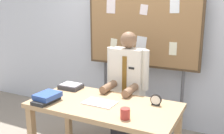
{
  "coord_description": "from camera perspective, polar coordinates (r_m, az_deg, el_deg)",
  "views": [
    {
      "loc": [
        1.22,
        -2.24,
        1.75
      ],
      "look_at": [
        0.0,
        0.19,
        1.08
      ],
      "focal_mm": 41.72,
      "sensor_mm": 36.0,
      "label": 1
    }
  ],
  "objects": [
    {
      "name": "back_wall",
      "position": [
        3.76,
        7.63,
        7.58
      ],
      "size": [
        6.4,
        0.08,
        2.7
      ],
      "primitive_type": "cube",
      "color": "silver",
      "rests_on": "ground_plane"
    },
    {
      "name": "desk",
      "position": [
        2.78,
        -1.79,
        -9.71
      ],
      "size": [
        1.55,
        0.78,
        0.73
      ],
      "color": "tan",
      "rests_on": "ground_plane"
    },
    {
      "name": "person",
      "position": [
        3.3,
        3.4,
        -5.49
      ],
      "size": [
        0.55,
        0.56,
        1.42
      ],
      "color": "#2D2D33",
      "rests_on": "ground_plane"
    },
    {
      "name": "bulletin_board",
      "position": [
        3.56,
        6.57,
        8.46
      ],
      "size": [
        1.59,
        0.09,
        2.0
      ],
      "color": "#4C3823",
      "rests_on": "ground_plane"
    },
    {
      "name": "book_stack",
      "position": [
        2.86,
        -14.07,
        -6.49
      ],
      "size": [
        0.22,
        0.3,
        0.09
      ],
      "color": "#262626",
      "rests_on": "desk"
    },
    {
      "name": "open_notebook",
      "position": [
        2.75,
        -2.75,
        -7.84
      ],
      "size": [
        0.34,
        0.21,
        0.01
      ],
      "primitive_type": "cube",
      "rotation": [
        0.0,
        0.0,
        -0.01
      ],
      "color": "silver",
      "rests_on": "desk"
    },
    {
      "name": "desk_clock",
      "position": [
        2.72,
        9.6,
        -7.21
      ],
      "size": [
        0.12,
        0.04,
        0.12
      ],
      "color": "black",
      "rests_on": "desk"
    },
    {
      "name": "coffee_mug",
      "position": [
        2.39,
        2.91,
        -10.14
      ],
      "size": [
        0.09,
        0.09,
        0.1
      ],
      "primitive_type": "cylinder",
      "color": "#B23833",
      "rests_on": "desk"
    },
    {
      "name": "paper_tray",
      "position": [
        3.24,
        -9.0,
        -4.19
      ],
      "size": [
        0.26,
        0.2,
        0.06
      ],
      "color": "#333338",
      "rests_on": "desk"
    }
  ]
}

